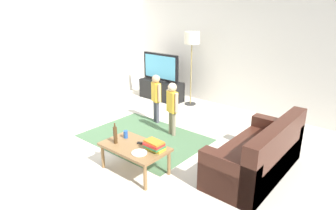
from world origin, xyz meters
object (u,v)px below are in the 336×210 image
(tv_stand, at_px, (161,90))
(couch, at_px, (260,157))
(coffee_table, at_px, (135,149))
(plate, at_px, (139,153))
(tv, at_px, (161,68))
(tv_remote, at_px, (143,143))
(book_stack, at_px, (155,145))
(soda_can, at_px, (126,134))
(bottle, at_px, (115,135))
(floor_lamp, at_px, (192,42))
(child_near_tv, at_px, (156,94))
(child_center, at_px, (172,104))

(tv_stand, bearing_deg, couch, -27.33)
(coffee_table, bearing_deg, plate, -28.58)
(couch, bearing_deg, tv, 152.94)
(tv_remote, bearing_deg, tv_stand, 98.58)
(tv, bearing_deg, book_stack, -50.09)
(soda_can, bearing_deg, tv, 121.73)
(tv_remote, bearing_deg, tv, 98.78)
(tv_remote, relative_size, soda_can, 1.42)
(couch, distance_m, book_stack, 1.55)
(tv_stand, relative_size, tv, 1.09)
(couch, relative_size, bottle, 5.62)
(soda_can, bearing_deg, floor_lamp, 106.77)
(soda_can, height_order, plate, soda_can)
(tv_stand, height_order, bottle, bottle)
(book_stack, relative_size, tv_remote, 1.70)
(floor_lamp, distance_m, bottle, 3.45)
(tv, bearing_deg, tv_remote, -53.16)
(child_near_tv, relative_size, tv_remote, 6.05)
(soda_can, bearing_deg, child_near_tv, 116.16)
(tv_stand, relative_size, couch, 0.67)
(child_near_tv, bearing_deg, coffee_table, -57.23)
(child_near_tv, bearing_deg, plate, -54.07)
(coffee_table, height_order, tv_remote, tv_remote)
(tv_remote, bearing_deg, child_near_tv, 97.97)
(bottle, bearing_deg, tv_stand, 119.93)
(couch, relative_size, book_stack, 6.22)
(child_center, bearing_deg, coffee_table, -73.64)
(bottle, relative_size, plate, 1.46)
(coffee_table, xyz_separation_m, soda_can, (-0.30, 0.10, 0.11))
(tv, bearing_deg, floor_lamp, 11.74)
(tv_stand, distance_m, child_near_tv, 1.63)
(child_near_tv, height_order, coffee_table, child_near_tv)
(couch, distance_m, tv_remote, 1.73)
(book_stack, distance_m, soda_can, 0.61)
(floor_lamp, relative_size, plate, 8.09)
(couch, height_order, child_center, child_center)
(couch, height_order, child_near_tv, child_near_tv)
(tv_remote, distance_m, plate, 0.29)
(tv_stand, bearing_deg, tv_remote, -53.36)
(tv, bearing_deg, child_center, -43.15)
(soda_can, distance_m, plate, 0.57)
(tv, xyz_separation_m, book_stack, (2.34, -2.79, -0.36))
(tv, xyz_separation_m, bottle, (1.74, -3.01, -0.29))
(tv, height_order, tv_remote, tv)
(tv, distance_m, couch, 3.96)
(child_center, distance_m, coffee_table, 1.45)
(coffee_table, bearing_deg, child_center, 106.36)
(child_center, xyz_separation_m, tv_remote, (0.45, -1.25, -0.19))
(tv, distance_m, floor_lamp, 1.10)
(bottle, bearing_deg, plate, 0.00)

